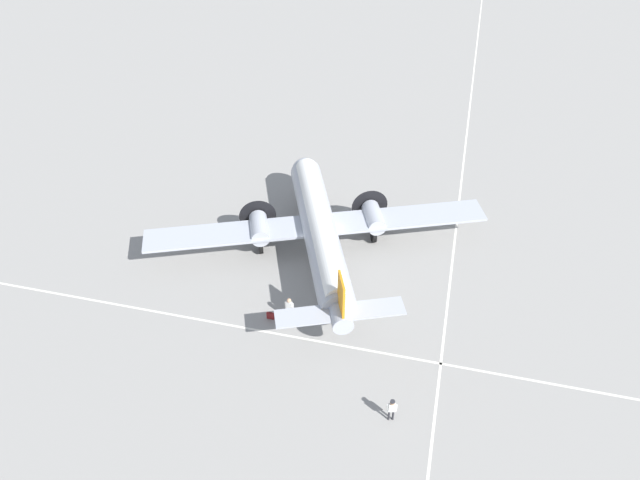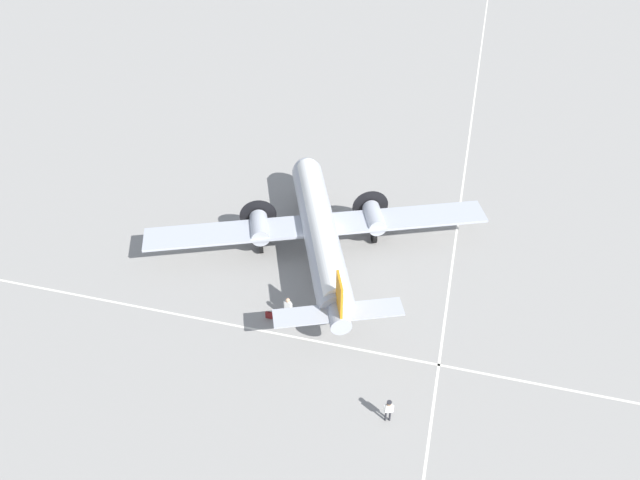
% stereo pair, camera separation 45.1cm
% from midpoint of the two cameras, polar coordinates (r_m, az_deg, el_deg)
% --- Properties ---
extents(ground_plane, '(300.00, 300.00, 0.00)m').
position_cam_midpoint_polar(ground_plane, '(45.27, -0.29, -1.49)').
color(ground_plane, gray).
extents(apron_line_eastwest, '(120.00, 0.16, 0.01)m').
position_cam_midpoint_polar(apron_line_eastwest, '(39.86, -3.00, -8.78)').
color(apron_line_eastwest, silver).
rests_on(apron_line_eastwest, ground_plane).
extents(apron_line_northsouth, '(0.16, 120.00, 0.01)m').
position_cam_midpoint_polar(apron_line_northsouth, '(44.55, 11.57, -3.31)').
color(apron_line_northsouth, silver).
rests_on(apron_line_northsouth, ground_plane).
extents(airliner_main, '(23.78, 17.97, 5.40)m').
position_cam_midpoint_polar(airliner_main, '(44.02, -0.37, 1.18)').
color(airliner_main, '#ADB2BC').
rests_on(airliner_main, ground_plane).
extents(crew_foreground, '(0.55, 0.34, 1.66)m').
position_cam_midpoint_polar(crew_foreground, '(35.39, 6.21, -15.03)').
color(crew_foreground, '#2D2D33').
rests_on(crew_foreground, ground_plane).
extents(passenger_boarding, '(0.60, 0.28, 1.77)m').
position_cam_midpoint_polar(passenger_boarding, '(40.14, -3.15, -6.09)').
color(passenger_boarding, '#473D2D').
rests_on(passenger_boarding, ground_plane).
extents(suitcase_near_door, '(0.49, 0.14, 0.56)m').
position_cam_midpoint_polar(suitcase_near_door, '(40.80, -4.87, -6.91)').
color(suitcase_near_door, maroon).
rests_on(suitcase_near_door, ground_plane).
extents(suitcase_upright_spare, '(0.45, 0.19, 0.55)m').
position_cam_midpoint_polar(suitcase_upright_spare, '(40.78, -3.01, -6.83)').
color(suitcase_upright_spare, maroon).
rests_on(suitcase_upright_spare, ground_plane).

